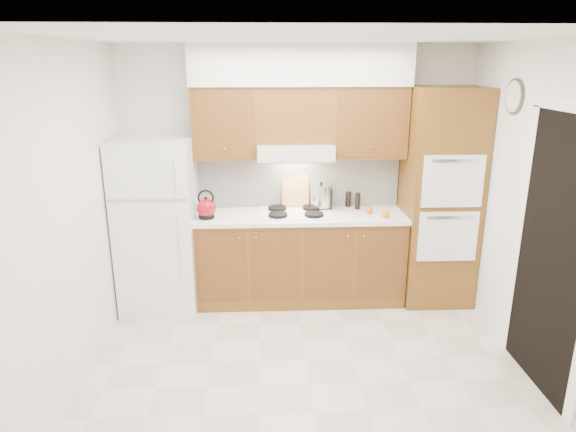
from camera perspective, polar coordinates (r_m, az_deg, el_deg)
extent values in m
plane|color=beige|center=(4.53, 2.01, -15.76)|extent=(3.60, 3.60, 0.00)
plane|color=white|center=(3.81, 2.44, 19.25)|extent=(3.60, 3.60, 0.00)
cube|color=white|center=(5.42, 0.92, 4.80)|extent=(3.60, 0.02, 2.60)
cube|color=white|center=(4.23, -22.89, -0.14)|extent=(0.02, 3.00, 2.60)
cube|color=white|center=(4.50, 25.73, 0.46)|extent=(0.02, 3.00, 2.60)
cube|color=white|center=(5.29, -14.23, -0.98)|extent=(0.75, 0.72, 1.72)
cube|color=brown|center=(5.39, 1.33, -4.75)|extent=(2.11, 0.60, 0.90)
cube|color=white|center=(5.22, 1.38, 0.00)|extent=(2.13, 0.62, 0.04)
cube|color=white|center=(5.43, 1.19, 3.94)|extent=(2.11, 0.03, 0.56)
cube|color=brown|center=(5.44, 16.45, 1.96)|extent=(0.70, 0.65, 2.20)
cube|color=brown|center=(5.18, -7.00, 10.26)|extent=(0.63, 0.33, 0.70)
cube|color=brown|center=(5.26, 8.98, 10.29)|extent=(0.73, 0.33, 0.70)
cube|color=silver|center=(5.15, 0.80, 7.25)|extent=(0.75, 0.45, 0.15)
cube|color=brown|center=(5.16, 0.78, 11.20)|extent=(0.75, 0.33, 0.55)
cube|color=silver|center=(5.12, 1.40, 16.47)|extent=(2.13, 0.36, 0.40)
cube|color=white|center=(5.23, 0.82, 0.33)|extent=(0.74, 0.50, 0.01)
cube|color=black|center=(4.27, 27.30, -4.10)|extent=(0.02, 0.90, 2.10)
cylinder|color=#3F3833|center=(4.83, 23.86, 12.06)|extent=(0.02, 0.30, 0.30)
sphere|color=maroon|center=(5.11, -9.08, 0.87)|extent=(0.24, 0.24, 0.19)
cube|color=tan|center=(5.41, 0.83, 3.03)|extent=(0.29, 0.10, 0.37)
cylinder|color=silver|center=(5.37, 3.67, 2.26)|extent=(0.22, 0.22, 0.23)
cylinder|color=black|center=(5.36, 4.60, 1.86)|extent=(0.08, 0.08, 0.22)
cylinder|color=black|center=(5.42, 7.75, 1.67)|extent=(0.07, 0.07, 0.18)
cylinder|color=black|center=(5.50, 6.72, 1.87)|extent=(0.07, 0.07, 0.16)
sphere|color=orange|center=(5.19, 10.78, 0.27)|extent=(0.10, 0.10, 0.08)
sphere|color=#DB5C0B|center=(5.30, 8.99, 0.66)|extent=(0.09, 0.09, 0.07)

